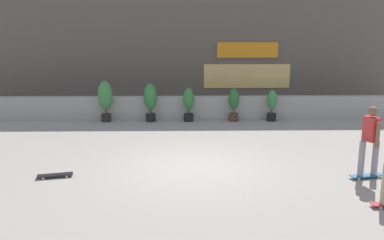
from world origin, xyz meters
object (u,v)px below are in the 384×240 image
at_px(potted_plant_1, 150,100).
at_px(potted_plant_2, 189,103).
at_px(potted_plant_0, 105,98).
at_px(potted_plant_3, 234,103).
at_px(skater_far_right, 370,139).
at_px(skateboard_near_camera, 55,175).
at_px(potted_plant_4, 272,105).

bearing_deg(potted_plant_1, potted_plant_2, 0.00).
distance_m(potted_plant_0, potted_plant_3, 4.92).
bearing_deg(skater_far_right, potted_plant_3, 109.94).
height_order(potted_plant_1, potted_plant_3, potted_plant_1).
xyz_separation_m(skater_far_right, skateboard_near_camera, (-7.27, 0.19, -0.88)).
relative_size(potted_plant_0, skater_far_right, 0.93).
height_order(potted_plant_4, skateboard_near_camera, potted_plant_4).
bearing_deg(potted_plant_3, potted_plant_4, -0.00).
relative_size(potted_plant_1, potted_plant_4, 1.23).
distance_m(potted_plant_3, skater_far_right, 6.84).
height_order(potted_plant_0, potted_plant_1, potted_plant_0).
bearing_deg(potted_plant_0, potted_plant_4, -0.00).
bearing_deg(potted_plant_0, potted_plant_2, 0.00).
height_order(potted_plant_0, skater_far_right, skater_far_right).
bearing_deg(potted_plant_3, skateboard_near_camera, -128.36).
relative_size(potted_plant_2, potted_plant_3, 1.01).
relative_size(potted_plant_4, skater_far_right, 0.71).
relative_size(potted_plant_2, skateboard_near_camera, 1.57).
relative_size(skater_far_right, skateboard_near_camera, 2.06).
relative_size(potted_plant_0, potted_plant_3, 1.22).
relative_size(potted_plant_3, skateboard_near_camera, 1.56).
xyz_separation_m(potted_plant_0, potted_plant_3, (4.92, 0.00, -0.21)).
bearing_deg(potted_plant_0, potted_plant_1, -0.00).
bearing_deg(potted_plant_2, potted_plant_3, 0.00).
height_order(potted_plant_0, potted_plant_3, potted_plant_0).
bearing_deg(potted_plant_1, skater_far_right, -49.26).
bearing_deg(potted_plant_3, potted_plant_2, -180.00).
bearing_deg(skater_far_right, potted_plant_4, 97.59).
relative_size(potted_plant_0, potted_plant_2, 1.22).
xyz_separation_m(potted_plant_3, skater_far_right, (2.33, -6.43, 0.23)).
bearing_deg(potted_plant_2, potted_plant_0, 180.00).
relative_size(potted_plant_1, potted_plant_2, 1.14).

